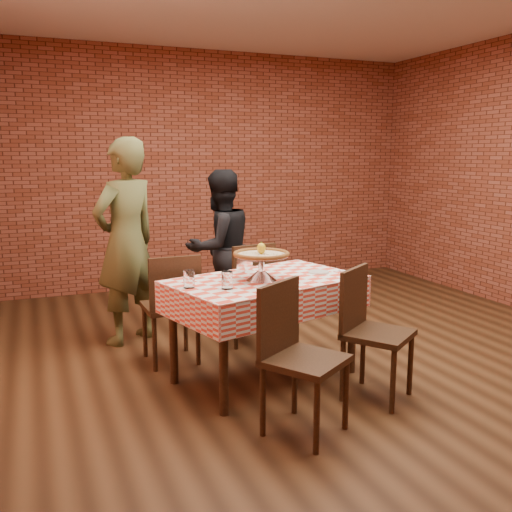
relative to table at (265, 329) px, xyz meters
The scene contains 19 objects.
ground 0.67m from the table, 16.21° to the left, with size 6.00×6.00×0.00m, color black.
back_wall 3.38m from the table, 80.40° to the left, with size 5.50×5.50×0.00m, color maroon.
table is the anchor object (origin of this frame).
tablecloth 0.27m from the table, 26.57° to the left, with size 1.37×0.84×0.23m, color #E54530, non-canonical shape.
pizza_stand 0.47m from the table, 143.15° to the right, with size 0.40×0.40×0.18m, color silver, non-canonical shape.
pizza 0.57m from the table, 143.15° to the right, with size 0.40×0.40×0.03m, color beige.
lemon 0.61m from the table, 143.15° to the right, with size 0.06×0.06×0.08m, color yellow.
water_glass_left 0.61m from the table, 150.99° to the right, with size 0.08×0.08×0.12m, color white.
water_glass_right 0.74m from the table, behind, with size 0.08×0.08×0.12m, color white.
side_plate 0.60m from the table, ahead, with size 0.16×0.16×0.01m, color white.
sweetener_packet_a 0.72m from the table, ahead, with size 0.05×0.04×0.01m, color white.
sweetener_packet_b 0.76m from the table, ahead, with size 0.05×0.04×0.01m, color white.
condiment_caddy 0.53m from the table, 100.32° to the left, with size 0.10×0.08×0.14m, color silver.
chair_near_left 0.87m from the table, 97.15° to the right, with size 0.42×0.42×0.90m, color #3A2313, non-canonical shape.
chair_near_right 0.84m from the table, 47.11° to the right, with size 0.41×0.41×0.89m, color #3A2313, non-canonical shape.
chair_far_left 0.83m from the table, 133.16° to the left, with size 0.41×0.41×0.89m, color #3A2313, non-canonical shape.
chair_far_right 0.88m from the table, 79.63° to the left, with size 0.41×0.41×0.89m, color #3A2313, non-canonical shape.
diner_olive 1.55m from the table, 123.04° to the left, with size 0.65×0.43×1.79m, color brown.
diner_black 1.47m from the table, 84.89° to the left, with size 0.73×0.57×1.51m, color black.
Camera 1 is at (-2.08, -3.80, 1.64)m, focal length 39.26 mm.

